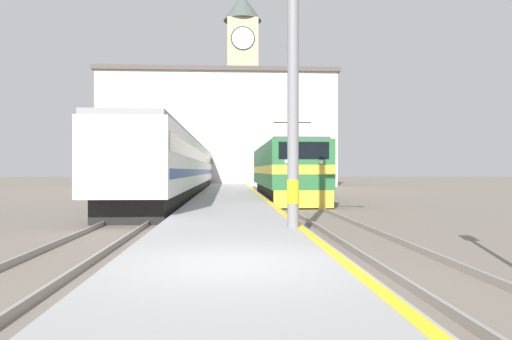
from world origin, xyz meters
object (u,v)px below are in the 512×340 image
(passenger_train, at_px, (184,168))
(catenary_mast, at_px, (295,54))
(locomotive_train, at_px, (284,171))
(clock_tower, at_px, (242,82))

(passenger_train, relative_size, catenary_mast, 4.99)
(passenger_train, bearing_deg, locomotive_train, -46.43)
(locomotive_train, height_order, passenger_train, locomotive_train)
(locomotive_train, bearing_deg, clock_tower, 92.09)
(locomotive_train, distance_m, passenger_train, 9.80)
(catenary_mast, relative_size, clock_tower, 0.33)
(locomotive_train, height_order, clock_tower, clock_tower)
(catenary_mast, xyz_separation_m, clock_tower, (0.30, 58.36, 9.59))
(catenary_mast, height_order, clock_tower, clock_tower)
(catenary_mast, bearing_deg, locomotive_train, 84.50)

